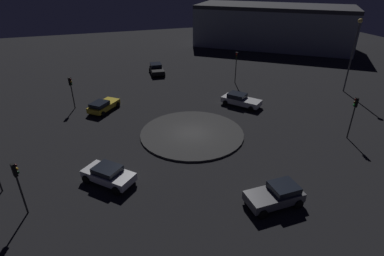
{
  "coord_description": "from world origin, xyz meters",
  "views": [
    {
      "loc": [
        -8.44,
        -25.27,
        14.56
      ],
      "look_at": [
        0.0,
        0.0,
        0.68
      ],
      "focal_mm": 28.63,
      "sensor_mm": 36.0,
      "label": 1
    }
  ],
  "objects": [
    {
      "name": "store_building",
      "position": [
        28.31,
        31.89,
        4.08
      ],
      "size": [
        31.93,
        28.7,
        8.16
      ],
      "rotation": [
        0.0,
        0.0,
        2.48
      ],
      "color": "#8C939E",
      "rests_on": "ground_plane"
    },
    {
      "name": "traffic_light_northwest",
      "position": [
        -11.03,
        10.42,
        2.67
      ],
      "size": [
        0.39,
        0.38,
        3.74
      ],
      "rotation": [
        0.0,
        0.0,
        -0.76
      ],
      "color": "#2D2D2D",
      "rests_on": "ground_plane"
    },
    {
      "name": "roundabout_island",
      "position": [
        0.0,
        0.0,
        0.09
      ],
      "size": [
        10.21,
        10.21,
        0.18
      ],
      "primitive_type": "cylinder",
      "color": "#383838",
      "rests_on": "ground_plane"
    },
    {
      "name": "streetlamp_east",
      "position": [
        23.08,
        4.97,
        6.06
      ],
      "size": [
        0.54,
        0.54,
        9.28
      ],
      "color": "#4C4C51",
      "rests_on": "ground_plane"
    },
    {
      "name": "car_yellow",
      "position": [
        -7.91,
        8.51,
        0.68
      ],
      "size": [
        3.92,
        4.12,
        1.29
      ],
      "rotation": [
        0.0,
        0.0,
        0.85
      ],
      "color": "gold",
      "rests_on": "ground_plane"
    },
    {
      "name": "traffic_light_southwest",
      "position": [
        -13.94,
        -6.96,
        2.82
      ],
      "size": [
        0.4,
        0.37,
        3.95
      ],
      "rotation": [
        0.0,
        0.0,
        0.46
      ],
      "color": "#2D2D2D",
      "rests_on": "ground_plane"
    },
    {
      "name": "traffic_light_northeast",
      "position": [
        10.75,
        12.7,
        3.1
      ],
      "size": [
        0.38,
        0.39,
        4.37
      ],
      "rotation": [
        0.0,
        0.0,
        -2.27
      ],
      "color": "#2D2D2D",
      "rests_on": "ground_plane"
    },
    {
      "name": "traffic_light_east",
      "position": [
        14.02,
        -5.46,
        2.96
      ],
      "size": [
        0.39,
        0.36,
        4.16
      ],
      "rotation": [
        0.0,
        0.0,
        2.77
      ],
      "color": "#2D2D2D",
      "rests_on": "ground_plane"
    },
    {
      "name": "car_grey",
      "position": [
        2.28,
        -11.43,
        0.76
      ],
      "size": [
        3.96,
        2.19,
        1.47
      ],
      "rotation": [
        0.0,
        0.0,
        3.17
      ],
      "color": "slate",
      "rests_on": "ground_plane"
    },
    {
      "name": "car_silver",
      "position": [
        7.75,
        5.0,
        0.73
      ],
      "size": [
        4.27,
        4.71,
        1.43
      ],
      "rotation": [
        0.0,
        0.0,
        -0.9
      ],
      "color": "silver",
      "rests_on": "ground_plane"
    },
    {
      "name": "ground_plane",
      "position": [
        0.0,
        0.0,
        0.0
      ],
      "size": [
        118.04,
        118.04,
        0.0
      ],
      "primitive_type": "plane",
      "color": "black"
    },
    {
      "name": "car_white",
      "position": [
        -8.47,
        -5.31,
        0.74
      ],
      "size": [
        4.09,
        4.15,
        1.39
      ],
      "rotation": [
        0.0,
        0.0,
        2.34
      ],
      "color": "white",
      "rests_on": "ground_plane"
    },
    {
      "name": "car_black",
      "position": [
        1.01,
        20.41,
        0.76
      ],
      "size": [
        2.29,
        4.07,
        1.47
      ],
      "rotation": [
        0.0,
        0.0,
        4.64
      ],
      "color": "black",
      "rests_on": "ground_plane"
    }
  ]
}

